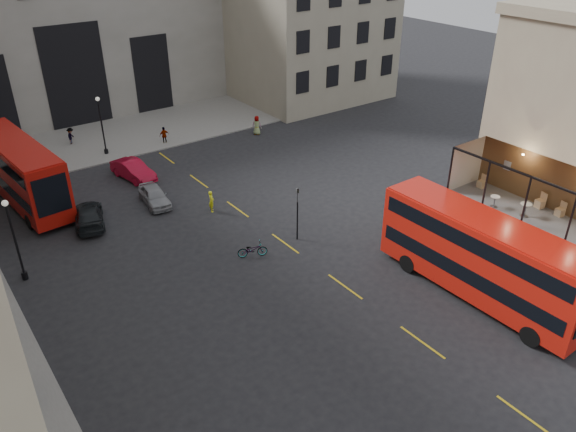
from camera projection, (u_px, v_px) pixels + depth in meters
ground at (448, 327)px, 29.90m from camera, size 140.00×140.00×0.00m
host_frontage at (528, 253)px, 32.18m from camera, size 3.00×11.00×4.50m
cafe_floor at (536, 218)px, 31.07m from camera, size 3.00×10.00×0.10m
gateway at (52, 23)px, 56.64m from camera, size 35.00×10.60×18.00m
building_right at (297, 0)px, 63.45m from camera, size 16.60×18.60×20.00m
pavement_far at (91, 141)px, 53.57m from camera, size 40.00×12.00×0.12m
traffic_light_near at (297, 207)px, 36.68m from camera, size 0.16×0.20×3.80m
traffic_light_far at (11, 178)px, 40.71m from camera, size 0.16×0.20×3.80m
street_lamp_a at (16, 245)px, 32.63m from camera, size 0.36×0.36×5.33m
street_lamp_b at (103, 129)px, 49.62m from camera, size 0.36×0.36×5.33m
bus_near at (482, 254)px, 31.08m from camera, size 3.02×12.43×4.95m
bus_far at (20, 169)px, 41.25m from camera, size 3.92×12.45×4.89m
car_a at (154, 196)px, 42.01m from camera, size 2.07×4.19×1.38m
car_b at (133, 170)px, 45.90m from camera, size 2.43×4.84×1.52m
car_c at (89, 215)px, 39.29m from camera, size 3.20×5.15×1.39m
bicycle at (252, 250)px, 35.73m from camera, size 2.03×1.41×1.01m
cyclist at (211, 201)px, 40.93m from camera, size 0.59×0.70×1.63m
pedestrian_a at (41, 212)px, 39.37m from camera, size 0.95×0.78×1.78m
pedestrian_b at (71, 136)px, 52.43m from camera, size 1.11×1.25×1.67m
pedestrian_c at (164, 135)px, 52.70m from camera, size 0.98×0.44×1.65m
pedestrian_d at (257, 125)px, 54.81m from camera, size 1.07×1.07×1.87m
cafe_table_mid at (526, 208)px, 30.87m from camera, size 0.62×0.62×0.78m
cafe_table_far at (495, 200)px, 31.90m from camera, size 0.53×0.53×0.66m
cafe_chair_b at (560, 212)px, 31.06m from camera, size 0.46×0.46×0.83m
cafe_chair_c at (540, 203)px, 31.91m from camera, size 0.50×0.50×0.89m
cafe_chair_d at (482, 184)px, 34.21m from camera, size 0.41×0.41×0.82m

